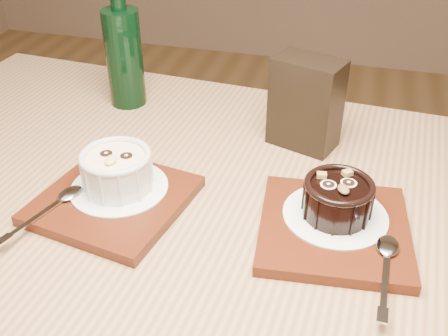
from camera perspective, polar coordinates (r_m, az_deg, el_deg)
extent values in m
cube|color=olive|center=(0.68, -1.51, -7.34)|extent=(1.25, 0.88, 0.04)
cylinder|color=olive|center=(1.38, -17.86, -4.68)|extent=(0.06, 0.06, 0.71)
cube|color=#4E1D0D|center=(0.71, -11.91, -3.44)|extent=(0.21, 0.21, 0.01)
cylinder|color=white|center=(0.71, -11.32, -2.06)|extent=(0.13, 0.13, 0.00)
cylinder|color=silver|center=(0.70, -11.54, -0.46)|extent=(0.09, 0.09, 0.05)
cylinder|color=#FFE19B|center=(0.69, -11.74, 1.06)|extent=(0.08, 0.08, 0.00)
torus|color=silver|center=(0.69, -11.78, 1.31)|extent=(0.09, 0.09, 0.01)
cylinder|color=black|center=(0.69, -12.71, 1.57)|extent=(0.02, 0.02, 0.00)
cylinder|color=black|center=(0.68, -10.58, 1.33)|extent=(0.02, 0.02, 0.00)
ellipsoid|color=#E5CC86|center=(0.67, -12.23, 0.87)|extent=(0.02, 0.02, 0.01)
cube|color=#4E1D0D|center=(0.66, 11.87, -6.49)|extent=(0.20, 0.20, 0.01)
cylinder|color=white|center=(0.67, 12.00, -5.00)|extent=(0.13, 0.13, 0.00)
cylinder|color=black|center=(0.65, 12.23, -3.48)|extent=(0.08, 0.08, 0.04)
cylinder|color=black|center=(0.64, 12.44, -2.05)|extent=(0.07, 0.07, 0.00)
torus|color=black|center=(0.64, 12.48, -1.80)|extent=(0.09, 0.09, 0.01)
cylinder|color=black|center=(0.64, 11.31, -1.74)|extent=(0.02, 0.02, 0.00)
cylinder|color=black|center=(0.65, 13.42, -1.54)|extent=(0.02, 0.02, 0.00)
ellipsoid|color=brown|center=(0.63, 12.88, -2.27)|extent=(0.02, 0.02, 0.01)
cube|color=olive|center=(0.65, 10.59, -0.78)|extent=(0.01, 0.01, 0.01)
cube|color=olive|center=(0.66, 13.27, -0.53)|extent=(0.01, 0.01, 0.01)
cube|color=black|center=(0.80, 8.89, 6.96)|extent=(0.11, 0.09, 0.14)
cylinder|color=black|center=(0.93, -10.78, 11.63)|extent=(0.06, 0.06, 0.17)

